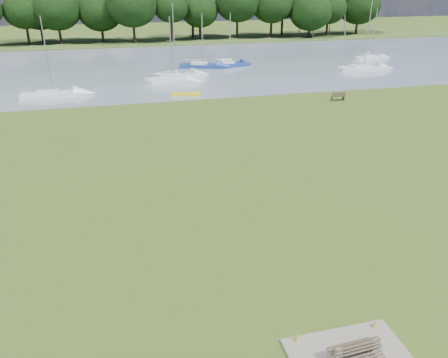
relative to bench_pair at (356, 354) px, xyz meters
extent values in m
plane|color=#616628|center=(0.00, 14.00, -0.47)|extent=(220.00, 220.00, 0.00)
cube|color=slate|center=(0.00, 56.00, -0.47)|extent=(220.00, 40.00, 0.10)
cube|color=#4C6626|center=(0.00, 86.00, -0.47)|extent=(220.00, 20.00, 0.40)
cube|color=gray|center=(-0.71, -0.04, 0.21)|extent=(0.22, 0.18, 0.52)
cube|color=gray|center=(0.71, 0.04, -0.17)|extent=(0.26, 1.00, 0.42)
cube|color=gray|center=(0.71, 0.04, 0.21)|extent=(0.22, 0.18, 0.52)
cube|color=brown|center=(0.00, -0.08, 0.34)|extent=(1.71, 0.22, 0.42)
cube|color=brown|center=(-0.02, 0.31, 0.05)|extent=(1.72, 0.47, 0.04)
cube|color=brown|center=(0.00, 0.08, 0.34)|extent=(1.71, 0.22, 0.42)
cube|color=brown|center=(15.25, 32.15, -0.24)|extent=(0.11, 0.46, 0.47)
cube|color=brown|center=(16.58, 32.07, -0.24)|extent=(0.11, 0.46, 0.47)
cube|color=brown|center=(15.92, 32.11, 0.00)|extent=(1.56, 0.55, 0.05)
cube|color=brown|center=(15.91, 31.90, 0.24)|extent=(1.53, 0.15, 0.46)
cube|color=yellow|center=(0.51, 38.00, -0.26)|extent=(3.33, 1.51, 0.32)
cylinder|color=black|center=(-23.00, 82.00, 1.57)|extent=(0.48, 0.48, 3.69)
ellipsoid|color=black|center=(-23.00, 82.00, 6.08)|extent=(6.77, 6.77, 5.75)
cylinder|color=black|center=(-16.00, 82.00, 1.71)|extent=(0.48, 0.48, 3.97)
ellipsoid|color=black|center=(-16.00, 82.00, 6.56)|extent=(7.74, 7.74, 6.58)
cylinder|color=black|center=(-9.00, 82.00, 1.29)|extent=(0.48, 0.48, 3.13)
ellipsoid|color=black|center=(-9.00, 82.00, 5.12)|extent=(8.70, 8.70, 7.40)
cylinder|color=black|center=(-2.00, 82.00, 1.43)|extent=(0.48, 0.48, 3.41)
ellipsoid|color=black|center=(-2.00, 82.00, 5.60)|extent=(6.77, 6.77, 5.75)
cylinder|color=black|center=(5.00, 82.00, 1.57)|extent=(0.48, 0.48, 3.69)
ellipsoid|color=black|center=(5.00, 82.00, 6.08)|extent=(7.74, 7.74, 6.58)
cylinder|color=black|center=(12.00, 82.00, 1.71)|extent=(0.48, 0.48, 3.97)
ellipsoid|color=black|center=(12.00, 82.00, 6.56)|extent=(8.70, 8.70, 7.40)
cylinder|color=black|center=(19.00, 82.00, 1.29)|extent=(0.48, 0.48, 3.13)
ellipsoid|color=black|center=(19.00, 82.00, 5.12)|extent=(6.77, 6.77, 5.75)
cylinder|color=black|center=(26.00, 82.00, 1.43)|extent=(0.48, 0.48, 3.41)
ellipsoid|color=black|center=(26.00, 82.00, 5.60)|extent=(7.74, 7.74, 6.58)
cylinder|color=black|center=(33.00, 82.00, 1.57)|extent=(0.48, 0.48, 3.69)
ellipsoid|color=black|center=(33.00, 82.00, 6.08)|extent=(8.70, 8.70, 7.40)
cylinder|color=black|center=(40.00, 82.00, 1.71)|extent=(0.48, 0.48, 3.97)
ellipsoid|color=black|center=(40.00, 82.00, 6.56)|extent=(6.77, 6.77, 5.75)
cylinder|color=black|center=(47.00, 82.00, 1.29)|extent=(0.48, 0.48, 3.13)
ellipsoid|color=black|center=(47.00, 82.00, 5.12)|extent=(7.74, 7.74, 6.58)
cube|color=silver|center=(33.07, 54.14, -0.11)|extent=(5.26, 1.79, 0.63)
cube|color=silver|center=(32.65, 54.16, 0.27)|extent=(1.88, 1.26, 0.40)
cylinder|color=#A5A8AD|center=(33.07, 54.14, 3.68)|extent=(0.11, 0.11, 7.30)
cube|color=silver|center=(-13.76, 40.97, -0.11)|extent=(6.77, 1.90, 0.62)
cube|color=silver|center=(-14.30, 40.97, 0.27)|extent=(2.37, 1.49, 0.40)
cylinder|color=#A5A8AD|center=(-13.76, 40.97, 3.99)|extent=(0.11, 0.11, 7.94)
cube|color=silver|center=(0.53, 46.14, -0.05)|extent=(8.03, 4.90, 0.75)
cube|color=silver|center=(-0.04, 45.91, 0.41)|extent=(3.16, 2.60, 0.48)
cylinder|color=#A5A8AD|center=(0.53, 46.14, 4.40)|extent=(0.13, 0.13, 8.57)
cube|color=navy|center=(5.53, 53.42, -0.06)|extent=(6.80, 3.72, 0.72)
cube|color=silver|center=(5.03, 53.58, 0.38)|extent=(2.62, 2.06, 0.46)
cylinder|color=#A5A8AD|center=(5.53, 53.42, 3.53)|extent=(0.12, 0.12, 6.87)
cube|color=silver|center=(-0.12, 44.50, -0.07)|extent=(6.03, 3.30, 0.71)
cube|color=silver|center=(-0.56, 44.64, 0.36)|extent=(2.33, 1.83, 0.46)
cylinder|color=#A5A8AD|center=(-0.12, 44.50, 3.72)|extent=(0.12, 0.12, 7.28)
cube|color=silver|center=(27.03, 46.03, -0.05)|extent=(7.01, 2.47, 0.74)
cube|color=silver|center=(26.48, 46.07, 0.39)|extent=(2.52, 1.70, 0.48)
cylinder|color=#A5A8AD|center=(27.03, 46.03, 4.95)|extent=(0.13, 0.13, 9.70)
cube|color=navy|center=(9.56, 53.29, -0.06)|extent=(5.92, 2.75, 0.72)
cube|color=silver|center=(9.11, 53.20, 0.38)|extent=(2.22, 1.65, 0.46)
cylinder|color=#A5A8AD|center=(9.56, 53.29, 3.52)|extent=(0.12, 0.12, 6.85)
camera|label=1|loc=(-6.97, -9.50, 11.63)|focal=35.00mm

